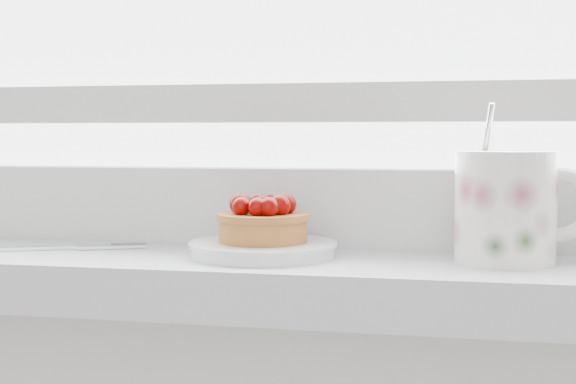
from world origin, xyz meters
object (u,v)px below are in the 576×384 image
(floral_mug, at_px, (509,205))
(fork, at_px, (36,248))
(raspberry_tart, at_px, (263,221))
(saucer, at_px, (263,249))

(floral_mug, bearing_deg, fork, -178.04)
(raspberry_tart, bearing_deg, fork, -178.09)
(saucer, xyz_separation_m, fork, (-0.20, -0.01, -0.00))
(saucer, relative_size, raspberry_tart, 1.61)
(saucer, height_order, fork, saucer)
(saucer, relative_size, floral_mug, 0.98)
(raspberry_tart, height_order, fork, raspberry_tart)
(saucer, distance_m, raspberry_tart, 0.02)
(floral_mug, distance_m, fork, 0.40)
(raspberry_tart, bearing_deg, floral_mug, 2.02)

